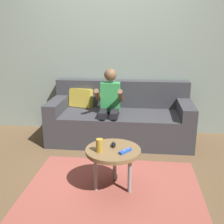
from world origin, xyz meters
name	(u,v)px	position (x,y,z in m)	size (l,w,h in m)	color
ground_plane	(95,176)	(0.00, 0.00, 0.00)	(9.76, 9.76, 0.00)	brown
wall_back	(110,47)	(0.00, 1.45, 1.25)	(4.88, 0.05, 2.50)	gray
couch	(120,120)	(0.17, 1.06, 0.28)	(1.91, 0.80, 0.79)	#38383D
person_seated_on_couch	(110,103)	(0.06, 0.87, 0.57)	(0.35, 0.43, 1.01)	black
coffee_table	(113,153)	(0.22, -0.22, 0.37)	(0.52, 0.52, 0.42)	brown
area_rug	(113,188)	(0.22, -0.22, 0.00)	(1.69, 1.24, 0.01)	#9E4C42
game_remote_blue_near_edge	(125,151)	(0.33, -0.28, 0.43)	(0.11, 0.13, 0.03)	blue
nunchuk_black	(113,145)	(0.21, -0.17, 0.44)	(0.05, 0.09, 0.05)	black
soda_can	(100,145)	(0.10, -0.29, 0.48)	(0.07, 0.07, 0.12)	#B78C2D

